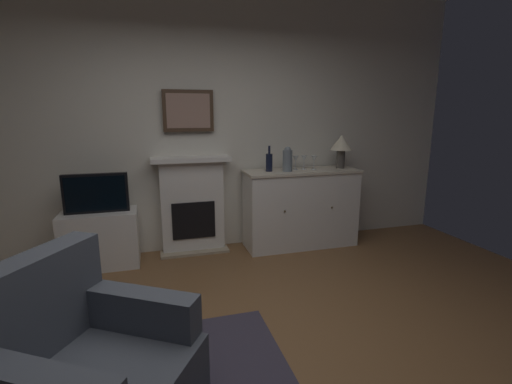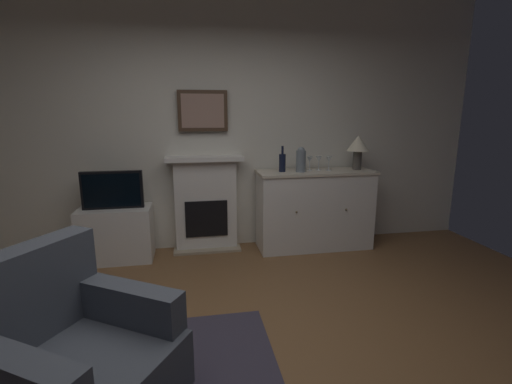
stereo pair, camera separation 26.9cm
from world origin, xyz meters
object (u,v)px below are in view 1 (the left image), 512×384
(framed_picture, at_px, (188,111))
(wine_glass_right, at_px, (314,159))
(wine_glass_left, at_px, (296,159))
(wine_glass_center, at_px, (304,159))
(fireplace_unit, at_px, (192,205))
(vase_decorative, at_px, (287,159))
(wine_bottle, at_px, (269,162))
(table_lamp, at_px, (341,145))
(tv_cabinet, at_px, (101,239))
(tv_set, at_px, (96,193))
(sideboard_cabinet, at_px, (301,208))
(armchair, at_px, (86,370))

(framed_picture, bearing_deg, wine_glass_right, -8.98)
(wine_glass_left, height_order, wine_glass_center, same)
(fireplace_unit, xyz_separation_m, vase_decorative, (1.06, -0.23, 0.52))
(wine_bottle, xyz_separation_m, wine_glass_right, (0.55, -0.01, 0.01))
(table_lamp, distance_m, tv_cabinet, 2.89)
(table_lamp, xyz_separation_m, vase_decorative, (-0.70, -0.05, -0.14))
(wine_bottle, height_order, tv_set, wine_bottle)
(wine_bottle, relative_size, wine_glass_center, 1.76)
(wine_glass_right, distance_m, tv_cabinet, 2.51)
(fireplace_unit, distance_m, table_lamp, 1.89)
(wine_glass_left, distance_m, wine_glass_right, 0.22)
(sideboard_cabinet, relative_size, wine_bottle, 4.67)
(fireplace_unit, distance_m, wine_glass_left, 1.30)
(framed_picture, xyz_separation_m, wine_glass_right, (1.42, -0.22, -0.55))
(wine_glass_right, bearing_deg, vase_decorative, -172.16)
(sideboard_cabinet, distance_m, tv_cabinet, 2.24)
(wine_bottle, height_order, tv_cabinet, wine_bottle)
(fireplace_unit, relative_size, framed_picture, 2.00)
(table_lamp, height_order, tv_cabinet, table_lamp)
(wine_bottle, height_order, wine_glass_right, wine_bottle)
(fireplace_unit, distance_m, wine_glass_right, 1.51)
(wine_glass_left, bearing_deg, armchair, -131.45)
(wine_bottle, distance_m, armchair, 2.84)
(vase_decorative, bearing_deg, wine_glass_right, 7.84)
(sideboard_cabinet, xyz_separation_m, tv_set, (-2.24, -0.01, 0.32))
(sideboard_cabinet, bearing_deg, vase_decorative, -165.89)
(sideboard_cabinet, bearing_deg, armchair, -132.81)
(framed_picture, height_order, table_lamp, framed_picture)
(wine_glass_left, bearing_deg, wine_glass_center, 2.42)
(fireplace_unit, xyz_separation_m, wine_glass_left, (1.20, -0.14, 0.50))
(tv_set, bearing_deg, sideboard_cabinet, 0.21)
(wine_glass_left, height_order, wine_glass_right, same)
(wine_glass_center, bearing_deg, vase_decorative, -160.21)
(fireplace_unit, relative_size, wine_glass_right, 6.67)
(fireplace_unit, height_order, framed_picture, framed_picture)
(wine_bottle, distance_m, wine_glass_left, 0.33)
(framed_picture, xyz_separation_m, wine_bottle, (0.87, -0.21, -0.57))
(framed_picture, distance_m, table_lamp, 1.82)
(sideboard_cabinet, height_order, wine_glass_center, wine_glass_center)
(armchair, bearing_deg, tv_set, 95.02)
(vase_decorative, bearing_deg, table_lamp, 4.07)
(wine_glass_left, distance_m, wine_glass_center, 0.11)
(wine_glass_center, bearing_deg, wine_glass_left, -177.58)
(wine_bottle, bearing_deg, vase_decorative, -17.03)
(wine_glass_left, bearing_deg, wine_bottle, -176.24)
(tv_set, bearing_deg, fireplace_unit, 10.77)
(wine_glass_left, distance_m, armchair, 3.06)
(framed_picture, xyz_separation_m, tv_set, (-0.98, -0.23, -0.81))
(tv_cabinet, distance_m, armchair, 2.23)
(tv_cabinet, bearing_deg, wine_glass_right, -0.39)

